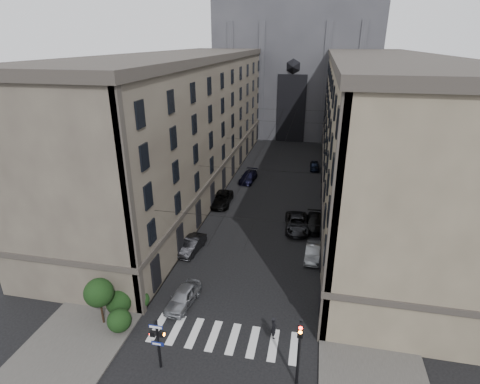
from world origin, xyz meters
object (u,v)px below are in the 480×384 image
Objects in this scene: car_left_far at (248,177)px; car_right_midfar at (314,223)px; car_left_near at (183,297)px; traffic_light_right at (299,346)px; car_right_far at (315,166)px; pedestrian at (274,327)px; car_left_midnear at (192,245)px; car_right_near at (313,252)px; car_right_midnear at (297,223)px; gothic_tower at (297,53)px; pedestrian_signal_left at (158,340)px; car_left_midfar at (221,199)px.

car_right_midfar is (10.46, -13.86, -0.03)m from car_left_far.
traffic_light_right is at bearing -24.36° from car_left_near.
pedestrian reaches higher than car_right_far.
car_left_midnear is 1.08× the size of car_right_near.
car_left_far reaches higher than car_right_midfar.
traffic_light_right reaches higher than car_right_near.
car_right_near is at bearing 49.64° from car_left_near.
car_left_far is 16.85m from car_right_midnear.
car_left_near is (-4.20, -66.96, -17.05)m from gothic_tower.
car_right_far is (0.17, 43.85, -2.61)m from traffic_light_right.
car_right_midfar is at bearing 66.71° from pedestrian_signal_left.
car_right_midnear is (10.40, -5.15, 0.01)m from car_left_midfar.
pedestrian_signal_left reaches higher than car_right_near.
car_left_far is (-9.86, 36.01, -2.55)m from traffic_light_right.
pedestrian is (7.15, 4.28, -1.41)m from pedestrian_signal_left.
car_left_midnear reaches higher than car_right_near.
gothic_tower reaches higher than car_left_near.
car_right_midfar is (12.40, 7.87, -0.03)m from car_left_midnear.
car_left_near is 17.50m from car_right_midnear.
pedestrian_signal_left is at bearing -87.81° from car_left_midfar.
traffic_light_right reaches higher than car_right_midfar.
car_left_far is at bearing 114.49° from car_right_midnear.
car_right_midnear is at bearing 68.77° from car_left_near.
pedestrian_signal_left reaches higher than car_left_far.
car_left_near reaches higher than car_left_midnear.
car_left_near reaches higher than car_right_far.
car_right_far is at bearing 80.35° from car_right_midnear.
gothic_tower is 74.67m from traffic_light_right.
pedestrian is (9.83, -10.42, 0.17)m from car_left_midnear.
car_right_near is (9.71, 15.92, -1.64)m from pedestrian_signal_left.
pedestrian_signal_left is at bearing 98.43° from pedestrian.
car_left_far is at bearing 91.65° from car_left_midnear.
car_left_near is (-0.69, 6.50, -1.57)m from pedestrian_signal_left.
traffic_light_right is 22.30m from car_right_midfar.
gothic_tower is 31.97× the size of pedestrian.
car_left_near is 8.14m from pedestrian.
car_right_midfar is at bearing 92.82° from car_right_near.
traffic_light_right is 11.81m from car_left_near.
pedestrian reaches higher than car_right_midfar.
car_left_far is at bearing -8.69° from pedestrian.
car_right_midnear is (8.40, 15.35, 0.04)m from car_left_near.
pedestrian is (-1.97, 3.86, -2.38)m from traffic_light_right.
gothic_tower is at bearing 98.97° from car_right_near.
car_right_far is (10.03, 7.84, -0.06)m from car_left_far.
car_left_near is at bearing 51.69° from pedestrian.
car_left_near is at bearing -69.53° from car_left_midnear.
car_right_midfar is (2.00, 0.71, -0.09)m from car_right_midnear.
car_right_far is (11.97, 29.57, -0.06)m from car_left_midnear.
car_left_far is (-0.06, 29.93, -0.01)m from car_left_near.
traffic_light_right is at bearing -43.67° from car_left_midnear.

